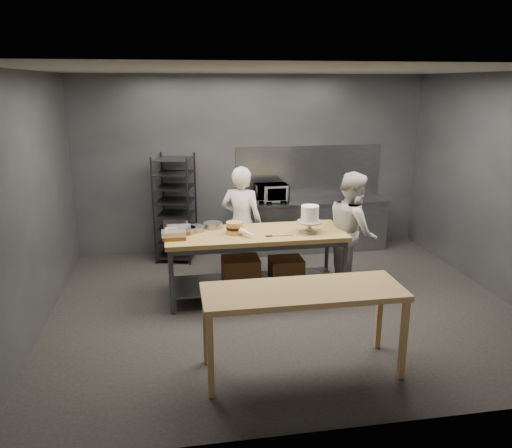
{
  "coord_description": "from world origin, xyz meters",
  "views": [
    {
      "loc": [
        -1.38,
        -5.96,
        2.86
      ],
      "look_at": [
        -0.31,
        0.32,
        1.05
      ],
      "focal_mm": 35.0,
      "sensor_mm": 36.0,
      "label": 1
    }
  ],
  "objects_px": {
    "frosted_cake_stand": "(310,216)",
    "layer_cake": "(235,228)",
    "chef_behind": "(242,223)",
    "near_counter": "(303,297)",
    "speed_rack": "(175,209)",
    "chef_right": "(352,231)",
    "microwave": "(271,193)",
    "work_table": "(257,256)"
  },
  "relations": [
    {
      "from": "near_counter",
      "to": "frosted_cake_stand",
      "type": "height_order",
      "value": "frosted_cake_stand"
    },
    {
      "from": "work_table",
      "to": "layer_cake",
      "type": "relative_size",
      "value": 10.62
    },
    {
      "from": "near_counter",
      "to": "layer_cake",
      "type": "relative_size",
      "value": 8.85
    },
    {
      "from": "chef_right",
      "to": "microwave",
      "type": "xyz_separation_m",
      "value": [
        -0.81,
        1.76,
        0.2
      ]
    },
    {
      "from": "near_counter",
      "to": "frosted_cake_stand",
      "type": "bearing_deg",
      "value": 72.69
    },
    {
      "from": "work_table",
      "to": "near_counter",
      "type": "relative_size",
      "value": 1.2
    },
    {
      "from": "work_table",
      "to": "microwave",
      "type": "xyz_separation_m",
      "value": [
        0.56,
        1.81,
        0.48
      ]
    },
    {
      "from": "near_counter",
      "to": "chef_behind",
      "type": "xyz_separation_m",
      "value": [
        -0.24,
        2.63,
        0.04
      ]
    },
    {
      "from": "layer_cake",
      "to": "chef_behind",
      "type": "bearing_deg",
      "value": 75.1
    },
    {
      "from": "chef_behind",
      "to": "chef_right",
      "type": "distance_m",
      "value": 1.62
    },
    {
      "from": "layer_cake",
      "to": "chef_right",
      "type": "bearing_deg",
      "value": 2.18
    },
    {
      "from": "microwave",
      "to": "frosted_cake_stand",
      "type": "relative_size",
      "value": 1.47
    },
    {
      "from": "work_table",
      "to": "chef_right",
      "type": "bearing_deg",
      "value": 1.93
    },
    {
      "from": "layer_cake",
      "to": "near_counter",
      "type": "bearing_deg",
      "value": -77.14
    },
    {
      "from": "near_counter",
      "to": "microwave",
      "type": "height_order",
      "value": "microwave"
    },
    {
      "from": "near_counter",
      "to": "chef_right",
      "type": "relative_size",
      "value": 1.18
    },
    {
      "from": "work_table",
      "to": "speed_rack",
      "type": "bearing_deg",
      "value": 121.75
    },
    {
      "from": "chef_behind",
      "to": "speed_rack",
      "type": "bearing_deg",
      "value": -22.41
    },
    {
      "from": "work_table",
      "to": "speed_rack",
      "type": "relative_size",
      "value": 1.37
    },
    {
      "from": "chef_right",
      "to": "microwave",
      "type": "distance_m",
      "value": 1.95
    },
    {
      "from": "frosted_cake_stand",
      "to": "layer_cake",
      "type": "height_order",
      "value": "frosted_cake_stand"
    },
    {
      "from": "chef_behind",
      "to": "chef_right",
      "type": "xyz_separation_m",
      "value": [
        1.48,
        -0.66,
        -0.01
      ]
    },
    {
      "from": "chef_behind",
      "to": "near_counter",
      "type": "bearing_deg",
      "value": 119.85
    },
    {
      "from": "speed_rack",
      "to": "microwave",
      "type": "distance_m",
      "value": 1.64
    },
    {
      "from": "speed_rack",
      "to": "near_counter",
      "type": "bearing_deg",
      "value": -71.87
    },
    {
      "from": "microwave",
      "to": "layer_cake",
      "type": "height_order",
      "value": "microwave"
    },
    {
      "from": "chef_behind",
      "to": "microwave",
      "type": "height_order",
      "value": "chef_behind"
    },
    {
      "from": "chef_behind",
      "to": "chef_right",
      "type": "bearing_deg",
      "value": -179.49
    },
    {
      "from": "near_counter",
      "to": "frosted_cake_stand",
      "type": "xyz_separation_m",
      "value": [
        0.56,
        1.79,
        0.33
      ]
    },
    {
      "from": "chef_behind",
      "to": "microwave",
      "type": "relative_size",
      "value": 3.15
    },
    {
      "from": "chef_right",
      "to": "work_table",
      "type": "bearing_deg",
      "value": 97.25
    },
    {
      "from": "work_table",
      "to": "speed_rack",
      "type": "xyz_separation_m",
      "value": [
        -1.07,
        1.73,
        0.28
      ]
    },
    {
      "from": "microwave",
      "to": "layer_cake",
      "type": "relative_size",
      "value": 2.4
    },
    {
      "from": "speed_rack",
      "to": "chef_right",
      "type": "relative_size",
      "value": 1.03
    },
    {
      "from": "near_counter",
      "to": "layer_cake",
      "type": "distance_m",
      "value": 1.97
    },
    {
      "from": "chef_right",
      "to": "layer_cake",
      "type": "xyz_separation_m",
      "value": [
        -1.67,
        -0.06,
        0.15
      ]
    },
    {
      "from": "chef_right",
      "to": "frosted_cake_stand",
      "type": "bearing_deg",
      "value": 110.13
    },
    {
      "from": "frosted_cake_stand",
      "to": "layer_cake",
      "type": "distance_m",
      "value": 1.01
    },
    {
      "from": "work_table",
      "to": "layer_cake",
      "type": "height_order",
      "value": "layer_cake"
    },
    {
      "from": "microwave",
      "to": "frosted_cake_stand",
      "type": "distance_m",
      "value": 1.95
    },
    {
      "from": "near_counter",
      "to": "work_table",
      "type": "bearing_deg",
      "value": 93.78
    },
    {
      "from": "work_table",
      "to": "near_counter",
      "type": "height_order",
      "value": "work_table"
    }
  ]
}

